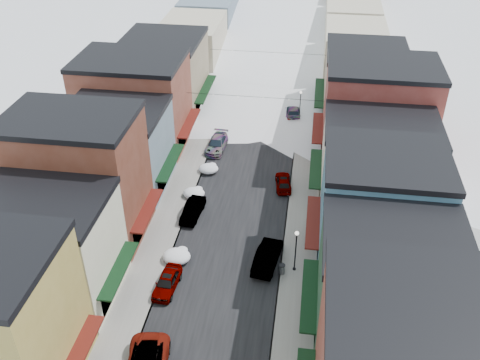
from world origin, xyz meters
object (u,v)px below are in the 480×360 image
(car_green_sedan, at_px, (267,256))
(trash_can, at_px, (282,269))
(car_dark_hatch, at_px, (193,210))
(car_silver_sedan, at_px, (167,282))
(streetlamp_near, at_px, (296,246))

(car_green_sedan, relative_size, trash_can, 5.41)
(trash_can, bearing_deg, car_dark_hatch, 143.00)
(car_silver_sedan, distance_m, streetlamp_near, 11.37)
(car_green_sedan, bearing_deg, car_silver_sedan, 35.51)
(car_green_sedan, bearing_deg, trash_can, 146.93)
(car_green_sedan, bearing_deg, car_dark_hatch, -28.70)
(car_dark_hatch, relative_size, trash_can, 4.58)
(car_dark_hatch, bearing_deg, car_silver_sedan, -84.51)
(trash_can, xyz_separation_m, streetlamp_near, (1.06, 0.64, 2.21))
(car_silver_sedan, relative_size, streetlamp_near, 0.98)
(car_silver_sedan, bearing_deg, streetlamp_near, 23.47)
(car_dark_hatch, xyz_separation_m, car_green_sedan, (8.09, -5.95, 0.13))
(car_silver_sedan, xyz_separation_m, car_dark_hatch, (-0.03, 10.21, 0.01))
(trash_can, bearing_deg, car_green_sedan, 139.32)
(car_silver_sedan, xyz_separation_m, streetlamp_near, (10.54, 3.70, 2.13))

